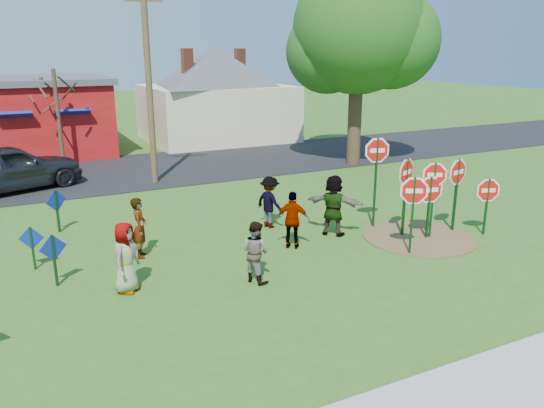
# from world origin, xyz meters

# --- Properties ---
(ground) EXTENTS (120.00, 120.00, 0.00)m
(ground) POSITION_xyz_m (0.00, 0.00, 0.00)
(ground) COLOR #395A19
(ground) RESTS_ON ground
(sidewalk) EXTENTS (22.00, 1.80, 0.08)m
(sidewalk) POSITION_xyz_m (0.00, -7.20, 0.04)
(sidewalk) COLOR #9E9E99
(sidewalk) RESTS_ON ground
(road) EXTENTS (120.00, 7.50, 0.04)m
(road) POSITION_xyz_m (0.00, 11.50, 0.02)
(road) COLOR black
(road) RESTS_ON ground
(dirt_patch) EXTENTS (3.20, 3.20, 0.03)m
(dirt_patch) POSITION_xyz_m (4.50, -1.00, 0.01)
(dirt_patch) COLOR brown
(dirt_patch) RESTS_ON ground
(red_building) EXTENTS (9.40, 7.69, 3.90)m
(red_building) POSITION_xyz_m (-5.50, 17.99, 1.97)
(red_building) COLOR maroon
(red_building) RESTS_ON ground
(cream_house) EXTENTS (9.40, 9.40, 6.50)m
(cream_house) POSITION_xyz_m (5.50, 18.00, 2.92)
(cream_house) COLOR beige
(cream_house) RESTS_ON ground
(stop_sign_a) EXTENTS (0.86, 0.52, 2.23)m
(stop_sign_a) POSITION_xyz_m (3.42, -1.85, 1.54)
(stop_sign_a) COLOR #103C16
(stop_sign_a) RESTS_ON ground
(stop_sign_b) EXTENTS (0.99, 0.30, 2.90)m
(stop_sign_b) POSITION_xyz_m (3.89, 0.38, 2.11)
(stop_sign_b) COLOR #103C16
(stop_sign_b) RESTS_ON ground
(stop_sign_c) EXTENTS (0.82, 0.46, 2.34)m
(stop_sign_c) POSITION_xyz_m (4.77, -1.13, 1.64)
(stop_sign_c) COLOR #103C16
(stop_sign_c) RESTS_ON ground
(stop_sign_d) EXTENTS (1.03, 0.22, 2.33)m
(stop_sign_d) POSITION_xyz_m (5.82, -0.96, 1.65)
(stop_sign_d) COLOR #103C16
(stop_sign_d) RESTS_ON ground
(stop_sign_e) EXTENTS (1.03, 0.24, 1.97)m
(stop_sign_e) POSITION_xyz_m (4.65, -1.13, 1.32)
(stop_sign_e) COLOR #103C16
(stop_sign_e) RESTS_ON ground
(stop_sign_f) EXTENTS (0.88, 0.36, 1.81)m
(stop_sign_f) POSITION_xyz_m (6.41, -1.60, 1.24)
(stop_sign_f) COLOR #103C16
(stop_sign_f) RESTS_ON ground
(stop_sign_g) EXTENTS (1.00, 0.40, 2.43)m
(stop_sign_g) POSITION_xyz_m (4.20, -0.61, 1.68)
(stop_sign_g) COLOR #103C16
(stop_sign_g) RESTS_ON ground
(blue_diamond_b) EXTENTS (0.62, 0.23, 1.26)m
(blue_diamond_b) POSITION_xyz_m (-5.20, 0.21, 0.78)
(blue_diamond_b) COLOR #103C16
(blue_diamond_b) RESTS_ON ground
(blue_diamond_c) EXTENTS (0.58, 0.17, 1.12)m
(blue_diamond_c) POSITION_xyz_m (-5.60, 1.47, 0.69)
(blue_diamond_c) COLOR #103C16
(blue_diamond_c) RESTS_ON ground
(blue_diamond_d) EXTENTS (0.60, 0.37, 1.31)m
(blue_diamond_d) POSITION_xyz_m (-4.77, 4.19, 0.81)
(blue_diamond_d) COLOR #103C16
(blue_diamond_d) RESTS_ON ground
(person_a) EXTENTS (0.91, 0.94, 1.63)m
(person_a) POSITION_xyz_m (-3.79, -0.80, 0.81)
(person_a) COLOR #3F407F
(person_a) RESTS_ON ground
(person_b) EXTENTS (0.55, 0.68, 1.61)m
(person_b) POSITION_xyz_m (-3.04, 1.13, 0.80)
(person_b) COLOR #26795D
(person_b) RESTS_ON ground
(person_c) EXTENTS (0.80, 0.88, 1.47)m
(person_c) POSITION_xyz_m (-0.98, -1.59, 0.74)
(person_c) COLOR brown
(person_c) RESTS_ON ground
(person_d) EXTENTS (0.89, 1.16, 1.58)m
(person_d) POSITION_xyz_m (1.06, 1.81, 0.79)
(person_d) COLOR #35353A
(person_d) RESTS_ON ground
(person_e) EXTENTS (0.98, 0.87, 1.59)m
(person_e) POSITION_xyz_m (0.84, -0.07, 0.80)
(person_e) COLOR #462D52
(person_e) RESTS_ON ground
(person_f) EXTENTS (1.52, 1.60, 1.81)m
(person_f) POSITION_xyz_m (2.40, 0.34, 0.90)
(person_f) COLOR #1E5A25
(person_f) RESTS_ON ground
(suv) EXTENTS (5.66, 3.76, 1.79)m
(suv) POSITION_xyz_m (-5.94, 9.97, 0.93)
(suv) COLOR #303035
(suv) RESTS_ON road
(utility_pole) EXTENTS (1.89, 0.70, 7.98)m
(utility_pole) POSITION_xyz_m (-0.66, 8.93, 4.20)
(utility_pole) COLOR #4C3823
(utility_pole) RESTS_ON ground
(leafy_tree) EXTENTS (6.39, 5.83, 9.08)m
(leafy_tree) POSITION_xyz_m (8.83, 8.34, 5.84)
(leafy_tree) COLOR #382819
(leafy_tree) RESTS_ON ground
(bare_tree_east) EXTENTS (1.80, 1.80, 4.45)m
(bare_tree_east) POSITION_xyz_m (-3.71, 13.36, 2.88)
(bare_tree_east) COLOR #382819
(bare_tree_east) RESTS_ON ground
(bare_tree_extra) EXTENTS (1.80, 1.80, 4.02)m
(bare_tree_extra) POSITION_xyz_m (-4.16, 14.86, 2.60)
(bare_tree_extra) COLOR #382819
(bare_tree_extra) RESTS_ON ground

